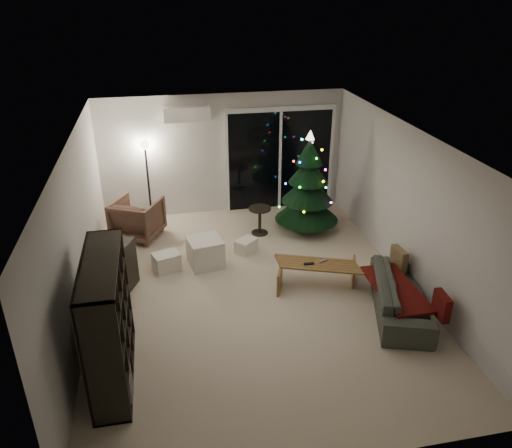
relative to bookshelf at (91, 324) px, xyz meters
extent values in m
plane|color=beige|center=(2.25, 1.50, -0.82)|extent=(6.50, 6.50, 0.00)
plane|color=white|center=(2.25, 1.50, 1.68)|extent=(6.50, 6.50, 0.00)
cube|color=silver|center=(2.25, 4.75, 0.43)|extent=(5.00, 0.02, 2.50)
cube|color=silver|center=(2.25, -1.75, 0.43)|extent=(5.00, 0.02, 2.50)
cube|color=silver|center=(-0.25, 1.50, 0.43)|extent=(0.02, 6.50, 2.50)
cube|color=silver|center=(4.75, 1.50, 0.43)|extent=(0.02, 6.50, 2.50)
cube|color=black|center=(3.45, 4.73, 0.23)|extent=(2.20, 0.02, 2.10)
cube|color=white|center=(1.55, 4.63, 1.33)|extent=(0.90, 0.22, 0.28)
cube|color=#3F3833|center=(3.45, 5.25, -0.87)|extent=(2.60, 1.00, 0.10)
cube|color=white|center=(3.45, 5.65, -0.32)|extent=(2.20, 0.06, 1.00)
cube|color=black|center=(0.00, 1.70, -0.42)|extent=(0.93, 1.37, 0.80)
cube|color=black|center=(0.00, 1.70, 0.07)|extent=(0.41, 0.48, 0.17)
imported|color=#503A31|center=(0.44, 3.82, -0.43)|extent=(1.12, 1.13, 0.77)
cube|color=#EEE1C3|center=(1.60, 2.50, -0.57)|extent=(0.64, 0.64, 0.50)
cube|color=white|center=(0.93, 2.46, -0.66)|extent=(0.51, 0.45, 0.31)
cube|color=white|center=(2.37, 2.80, -0.69)|extent=(0.46, 0.45, 0.26)
cylinder|color=black|center=(2.77, 3.51, -0.55)|extent=(0.48, 0.48, 0.54)
cylinder|color=black|center=(0.69, 4.57, 0.00)|extent=(0.26, 0.26, 1.64)
imported|color=#545A4D|center=(4.30, 0.58, -0.55)|extent=(1.27, 2.00, 0.54)
cube|color=#5C1712|center=(4.20, 0.58, -0.42)|extent=(0.58, 1.34, 0.04)
cube|color=brown|center=(4.55, 1.23, -0.33)|extent=(0.14, 0.37, 0.36)
cube|color=#5C1712|center=(4.55, -0.07, -0.33)|extent=(0.13, 0.36, 0.36)
cube|color=black|center=(3.14, 1.48, -0.39)|extent=(0.16, 0.05, 0.02)
cube|color=slate|center=(3.39, 1.53, -0.39)|extent=(0.16, 0.09, 0.02)
cone|color=black|center=(3.71, 3.51, 0.19)|extent=(1.46, 1.46, 2.01)
camera|label=1|loc=(0.98, -5.07, 3.62)|focal=35.00mm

